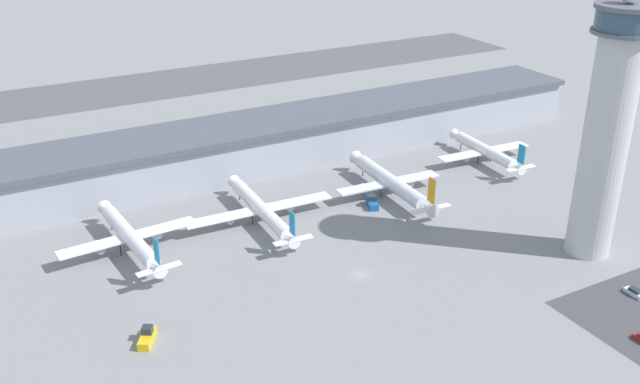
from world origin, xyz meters
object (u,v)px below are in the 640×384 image
service_truck_catering (147,337)px  airplane_gate_alpha (130,237)px  airplane_gate_delta (485,151)px  airplane_gate_charlie (390,182)px  service_truck_fuel (372,203)px  control_tower (608,128)px  car_navy_sedan (634,293)px  airplane_gate_bravo (261,209)px

service_truck_catering → airplane_gate_alpha: bearing=79.4°
airplane_gate_alpha → service_truck_catering: (-6.83, -36.40, -3.37)m
airplane_gate_alpha → airplane_gate_delta: 112.92m
airplane_gate_charlie → airplane_gate_alpha: bearing=177.9°
airplane_gate_delta → service_truck_fuel: bearing=-168.4°
airplane_gate_alpha → control_tower: bearing=-28.3°
car_navy_sedan → control_tower: bearing=72.1°
airplane_gate_bravo → car_navy_sedan: bearing=-51.3°
control_tower → service_truck_fuel: 63.72m
airplane_gate_delta → service_truck_fuel: 49.32m
airplane_gate_alpha → service_truck_catering: airplane_gate_alpha is taller
control_tower → airplane_gate_alpha: size_ratio=1.61×
airplane_gate_charlie → service_truck_fuel: airplane_gate_charlie is taller
service_truck_fuel → airplane_gate_delta: bearing=11.6°
service_truck_catering → airplane_gate_delta: bearing=18.4°
airplane_gate_bravo → airplane_gate_delta: bearing=2.9°
airplane_gate_alpha → airplane_gate_delta: (112.87, 3.53, -0.50)m
control_tower → airplane_gate_bravo: 85.85m
airplane_gate_bravo → service_truck_catering: airplane_gate_bravo is taller
control_tower → airplane_gate_bravo: (-62.70, 51.69, -27.71)m
airplane_gate_delta → service_truck_catering: (-119.69, -39.93, -2.87)m
control_tower → service_truck_catering: (-103.69, 15.68, -30.49)m
control_tower → car_navy_sedan: control_tower is taller
airplane_gate_alpha → airplane_gate_bravo: size_ratio=0.96×
service_truck_catering → airplane_gate_bravo: bearing=41.3°
control_tower → service_truck_fuel: bearing=125.2°
airplane_gate_alpha → airplane_gate_bravo: 34.18m
airplane_gate_alpha → service_truck_fuel: (64.63, -6.35, -3.37)m
service_truck_catering → airplane_gate_charlie: bearing=22.9°
airplane_gate_charlie → airplane_gate_delta: size_ratio=1.20×
airplane_gate_alpha → airplane_gate_bravo: bearing=-0.7°
airplane_gate_bravo → service_truck_fuel: 31.16m
airplane_gate_bravo → car_navy_sedan: 90.59m
airplane_gate_charlie → control_tower: bearing=-64.2°
airplane_gate_alpha → service_truck_fuel: size_ratio=6.20×
control_tower → car_navy_sedan: bearing=-107.9°
control_tower → airplane_gate_alpha: 113.27m
service_truck_catering → car_navy_sedan: service_truck_catering is taller
airplane_gate_charlie → airplane_gate_delta: bearing=8.8°
control_tower → airplane_gate_charlie: (-23.87, 49.45, -27.40)m
service_truck_catering → service_truck_fuel: bearing=22.8°
airplane_gate_alpha → airplane_gate_delta: size_ratio=1.13×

